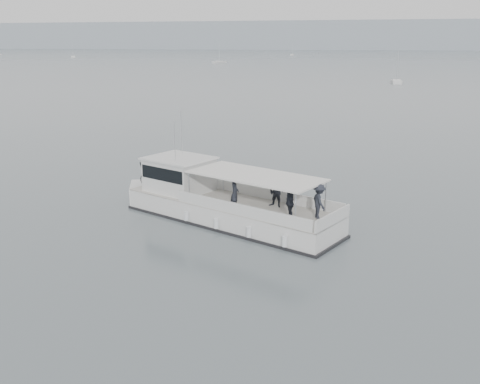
# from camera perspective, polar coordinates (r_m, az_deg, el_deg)

# --- Properties ---
(ground) EXTENTS (1400.00, 1400.00, 0.00)m
(ground) POSITION_cam_1_polar(r_m,az_deg,el_deg) (29.92, -10.80, -1.56)
(ground) COLOR #555F64
(ground) RESTS_ON ground
(headland) EXTENTS (1400.00, 90.00, 28.00)m
(headland) POSITION_cam_1_polar(r_m,az_deg,el_deg) (585.95, 13.56, 15.92)
(headland) COLOR #939EA8
(headland) RESTS_ON ground
(tour_boat) EXTENTS (12.71, 7.50, 5.51)m
(tour_boat) POSITION_cam_1_polar(r_m,az_deg,el_deg) (27.41, -2.92, -0.93)
(tour_boat) COLOR silver
(tour_boat) RESTS_ON ground
(moored_fleet) EXTENTS (392.26, 339.89, 11.15)m
(moored_fleet) POSITION_cam_1_polar(r_m,az_deg,el_deg) (230.22, -5.07, 13.67)
(moored_fleet) COLOR silver
(moored_fleet) RESTS_ON ground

